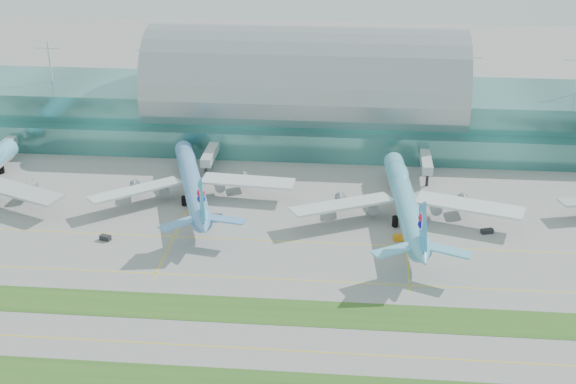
# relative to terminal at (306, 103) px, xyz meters

# --- Properties ---
(ground) EXTENTS (700.00, 700.00, 0.00)m
(ground) POSITION_rel_terminal_xyz_m (-0.01, -128.79, -14.23)
(ground) COLOR gray
(ground) RESTS_ON ground
(terminal) EXTENTS (340.00, 69.10, 36.00)m
(terminal) POSITION_rel_terminal_xyz_m (0.00, 0.00, 0.00)
(terminal) COLOR #3D7A75
(terminal) RESTS_ON ground
(grass_strip_far) EXTENTS (420.00, 12.00, 0.08)m
(grass_strip_far) POSITION_rel_terminal_xyz_m (-0.01, -126.79, -14.19)
(grass_strip_far) COLOR #2D591E
(grass_strip_far) RESTS_ON ground
(taxiline_b) EXTENTS (420.00, 0.35, 0.01)m
(taxiline_b) POSITION_rel_terminal_xyz_m (-0.01, -142.79, -14.22)
(taxiline_b) COLOR yellow
(taxiline_b) RESTS_ON ground
(taxiline_c) EXTENTS (420.00, 0.35, 0.01)m
(taxiline_c) POSITION_rel_terminal_xyz_m (-0.01, -110.79, -14.22)
(taxiline_c) COLOR yellow
(taxiline_c) RESTS_ON ground
(taxiline_d) EXTENTS (420.00, 0.35, 0.01)m
(taxiline_d) POSITION_rel_terminal_xyz_m (-0.01, -88.79, -14.22)
(taxiline_d) COLOR yellow
(taxiline_d) RESTS_ON ground
(airliner_b) EXTENTS (63.43, 73.53, 20.71)m
(airliner_b) POSITION_rel_terminal_xyz_m (-32.17, -61.67, -7.84)
(airliner_b) COLOR #5F98D2
(airliner_b) RESTS_ON ground
(airliner_c) EXTENTS (70.47, 80.23, 22.07)m
(airliner_c) POSITION_rel_terminal_xyz_m (35.25, -71.02, -7.42)
(airliner_c) COLOR #61BAD6
(airliner_c) RESTS_ON ground
(gse_c) EXTENTS (3.50, 2.55, 1.51)m
(gse_c) POSITION_rel_terminal_xyz_m (-51.42, -92.84, -13.47)
(gse_c) COLOR black
(gse_c) RESTS_ON ground
(gse_d) EXTENTS (3.51, 2.22, 1.56)m
(gse_d) POSITION_rel_terminal_xyz_m (-21.72, -76.27, -13.45)
(gse_d) COLOR black
(gse_d) RESTS_ON ground
(gse_e) EXTENTS (4.26, 2.76, 1.68)m
(gse_e) POSITION_rel_terminal_xyz_m (33.65, -84.95, -13.39)
(gse_e) COLOR #C77A0B
(gse_e) RESTS_ON ground
(gse_f) EXTENTS (3.96, 2.68, 1.33)m
(gse_f) POSITION_rel_terminal_xyz_m (59.39, -78.06, -13.56)
(gse_f) COLOR black
(gse_f) RESTS_ON ground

